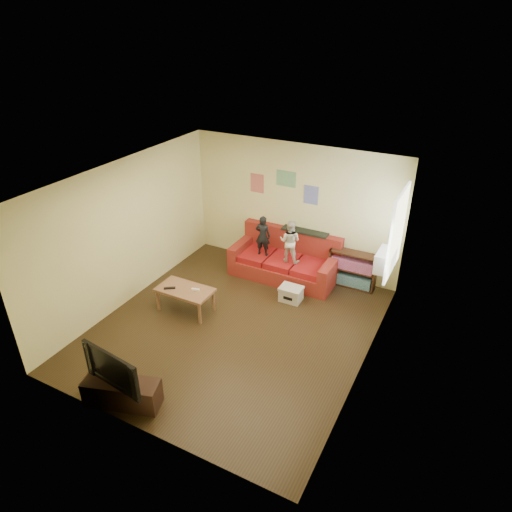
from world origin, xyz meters
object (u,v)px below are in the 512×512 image
at_px(tv_stand, 122,393).
at_px(bookshelf, 352,271).
at_px(file_box, 291,294).
at_px(child_a, 263,236).
at_px(coffee_table, 185,292).
at_px(child_b, 290,241).
at_px(sofa, 286,261).
at_px(television, 117,366).

bearing_deg(tv_stand, bookshelf, 49.76).
relative_size(file_box, tv_stand, 0.40).
relative_size(bookshelf, file_box, 2.19).
height_order(child_a, bookshelf, child_a).
height_order(child_a, coffee_table, child_a).
distance_m(child_a, child_b, 0.60).
height_order(sofa, file_box, sofa).
bearing_deg(sofa, child_a, -158.94).
distance_m(child_a, bookshelf, 1.93).
xyz_separation_m(child_a, child_b, (0.60, -0.00, 0.01)).
relative_size(child_b, tv_stand, 0.82).
distance_m(child_a, file_box, 1.37).
xyz_separation_m(sofa, child_b, (0.15, -0.17, 0.58)).
bearing_deg(tv_stand, child_a, 71.03).
bearing_deg(bookshelf, child_b, -161.61).
height_order(child_a, child_b, child_b).
distance_m(child_b, bookshelf, 1.39).
distance_m(sofa, file_box, 0.98).
relative_size(child_b, bookshelf, 0.94).
xyz_separation_m(child_b, bookshelf, (1.20, 0.40, -0.56)).
distance_m(bookshelf, tv_stand, 4.94).
xyz_separation_m(coffee_table, bookshelf, (2.46, 2.25, -0.06)).
distance_m(coffee_table, television, 2.39).
bearing_deg(television, tv_stand, 0.00).
bearing_deg(sofa, television, -97.46).
bearing_deg(child_b, bookshelf, -166.63).
height_order(sofa, child_b, child_b).
bearing_deg(bookshelf, coffee_table, -137.61).
bearing_deg(file_box, sofa, 120.48).
bearing_deg(child_a, file_box, 138.63).
bearing_deg(tv_stand, child_b, 62.84).
height_order(coffee_table, television, television).
bearing_deg(coffee_table, file_box, 36.52).
xyz_separation_m(coffee_table, tv_stand, (0.54, -2.30, -0.19)).
xyz_separation_m(child_a, bookshelf, (1.80, 0.40, -0.55)).
bearing_deg(television, file_box, 79.94).
relative_size(child_a, child_b, 0.98).
bearing_deg(bookshelf, tv_stand, -112.84).
bearing_deg(child_a, bookshelf, -173.88).
distance_m(tv_stand, television, 0.49).
xyz_separation_m(file_box, television, (-1.06, -3.49, 0.55)).
height_order(bookshelf, television, television).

